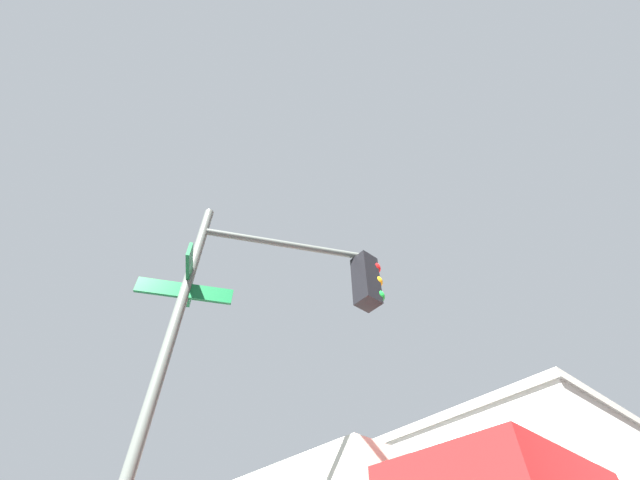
# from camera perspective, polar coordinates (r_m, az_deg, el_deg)

# --- Properties ---
(traffic_signal_near) EXTENTS (1.63, 2.77, 5.72)m
(traffic_signal_near) POSITION_cam_1_polar(r_m,az_deg,el_deg) (4.75, -7.07, -11.47)
(traffic_signal_near) COLOR #474C47
(traffic_signal_near) RESTS_ON ground_plane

